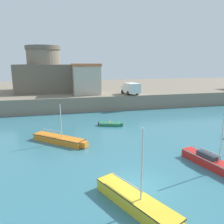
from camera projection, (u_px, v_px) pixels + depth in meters
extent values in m
plane|color=teal|center=(139.00, 186.00, 15.65)|extent=(200.00, 200.00, 0.00)
cube|color=gray|center=(79.00, 91.00, 57.53)|extent=(120.00, 40.00, 2.67)
cube|color=orange|center=(58.00, 139.00, 24.08)|extent=(5.60, 5.10, 0.71)
cube|color=orange|center=(84.00, 145.00, 22.55)|extent=(0.92, 0.94, 0.60)
cube|color=black|center=(58.00, 137.00, 24.01)|extent=(5.65, 5.15, 0.07)
cylinder|color=silver|center=(61.00, 121.00, 23.39)|extent=(0.10, 0.10, 3.63)
cylinder|color=silver|center=(53.00, 131.00, 24.23)|extent=(2.18, 1.91, 0.08)
cube|color=#237A4C|center=(110.00, 124.00, 30.59)|extent=(3.03, 1.97, 0.48)
cube|color=#237A4C|center=(122.00, 124.00, 30.42)|extent=(0.65, 0.72, 0.40)
cube|color=white|center=(110.00, 123.00, 30.54)|extent=(3.06, 1.99, 0.07)
cube|color=#997F5B|center=(110.00, 122.00, 30.52)|extent=(0.50, 0.93, 0.08)
cube|color=black|center=(99.00, 123.00, 30.73)|extent=(0.26, 0.26, 0.36)
cube|color=yellow|center=(135.00, 202.00, 13.19)|extent=(3.80, 6.12, 0.83)
cube|color=black|center=(135.00, 196.00, 13.11)|extent=(3.84, 6.18, 0.07)
cylinder|color=silver|center=(142.00, 165.00, 12.27)|extent=(0.10, 0.10, 4.35)
cylinder|color=silver|center=(127.00, 182.00, 13.56)|extent=(1.23, 2.53, 0.08)
cube|color=red|center=(213.00, 164.00, 18.15)|extent=(2.45, 6.23, 0.77)
cube|color=white|center=(214.00, 160.00, 18.07)|extent=(2.48, 6.29, 0.07)
cylinder|color=silver|center=(222.00, 136.00, 17.17)|extent=(0.10, 0.10, 4.48)
cylinder|color=silver|center=(207.00, 150.00, 18.61)|extent=(0.70, 2.71, 0.08)
cube|color=#333842|center=(208.00, 155.00, 18.56)|extent=(1.17, 1.97, 0.36)
cube|color=#685E4F|center=(45.00, 78.00, 46.47)|extent=(10.95, 10.95, 5.60)
cylinder|color=gray|center=(44.00, 71.00, 46.14)|extent=(6.78, 6.78, 8.55)
cylinder|color=#685E4F|center=(43.00, 48.00, 45.11)|extent=(7.12, 7.12, 0.80)
cube|color=#BCB29E|center=(86.00, 80.00, 42.31)|extent=(5.02, 5.25, 5.30)
cube|color=#C1663D|center=(86.00, 65.00, 41.67)|extent=(5.27, 5.51, 0.50)
cube|color=silver|center=(132.00, 88.00, 41.10)|extent=(2.64, 3.52, 1.80)
cube|color=silver|center=(127.00, 88.00, 42.97)|extent=(2.20, 1.64, 1.40)
cube|color=#334756|center=(126.00, 87.00, 43.33)|extent=(1.79, 0.44, 0.70)
cylinder|color=black|center=(123.00, 92.00, 42.66)|extent=(0.42, 0.84, 0.80)
cylinder|color=black|center=(131.00, 91.00, 43.42)|extent=(0.42, 0.84, 0.80)
cylinder|color=black|center=(128.00, 93.00, 40.57)|extent=(0.42, 0.84, 0.80)
cylinder|color=black|center=(137.00, 93.00, 41.32)|extent=(0.42, 0.84, 0.80)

